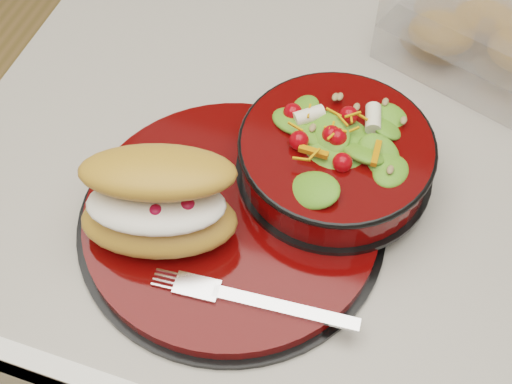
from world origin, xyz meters
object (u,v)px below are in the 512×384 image
(dinner_plate, at_px, (232,219))
(croissant, at_px, (159,201))
(island_counter, at_px, (438,343))
(fork, at_px, (259,302))
(salad_bowl, at_px, (336,152))
(pastry_box, at_px, (484,31))

(dinner_plate, xyz_separation_m, croissant, (-0.06, -0.04, 0.06))
(island_counter, relative_size, fork, 6.89)
(salad_bowl, distance_m, fork, 0.18)
(croissant, distance_m, fork, 0.13)
(island_counter, distance_m, croissant, 0.65)
(island_counter, height_order, dinner_plate, dinner_plate)
(dinner_plate, height_order, croissant, croissant)
(salad_bowl, relative_size, croissant, 1.20)
(dinner_plate, relative_size, salad_bowl, 1.54)
(dinner_plate, relative_size, pastry_box, 1.28)
(salad_bowl, bearing_deg, dinner_plate, -134.39)
(dinner_plate, distance_m, salad_bowl, 0.13)
(salad_bowl, bearing_deg, croissant, -139.36)
(fork, distance_m, pastry_box, 0.44)
(dinner_plate, xyz_separation_m, fork, (0.06, -0.09, 0.01))
(dinner_plate, bearing_deg, salad_bowl, 45.61)
(salad_bowl, relative_size, fork, 1.16)
(salad_bowl, xyz_separation_m, croissant, (-0.14, -0.12, 0.01))
(fork, xyz_separation_m, pastry_box, (0.14, 0.42, 0.02))
(croissant, xyz_separation_m, pastry_box, (0.26, 0.37, -0.02))
(dinner_plate, height_order, pastry_box, pastry_box)
(croissant, distance_m, pastry_box, 0.45)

